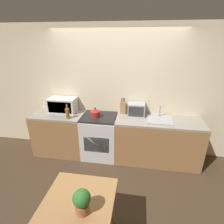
{
  "coord_description": "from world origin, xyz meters",
  "views": [
    {
      "loc": [
        0.44,
        -2.46,
        2.31
      ],
      "look_at": [
        -0.02,
        0.51,
        1.05
      ],
      "focal_mm": 28.0,
      "sensor_mm": 36.0,
      "label": 1
    }
  ],
  "objects_px": {
    "stove_range": "(100,136)",
    "kettle": "(95,113)",
    "toaster_oven": "(136,109)",
    "dining_table": "(79,209)",
    "bottle": "(68,113)",
    "microwave": "(63,105)"
  },
  "relations": [
    {
      "from": "stove_range",
      "to": "kettle",
      "type": "relative_size",
      "value": 4.6
    },
    {
      "from": "stove_range",
      "to": "toaster_oven",
      "type": "xyz_separation_m",
      "value": [
        0.72,
        0.16,
        0.58
      ]
    },
    {
      "from": "toaster_oven",
      "to": "dining_table",
      "type": "xyz_separation_m",
      "value": [
        -0.54,
        -1.98,
        -0.39
      ]
    },
    {
      "from": "microwave",
      "to": "toaster_oven",
      "type": "distance_m",
      "value": 1.52
    },
    {
      "from": "stove_range",
      "to": "dining_table",
      "type": "relative_size",
      "value": 1.17
    },
    {
      "from": "kettle",
      "to": "bottle",
      "type": "xyz_separation_m",
      "value": [
        -0.5,
        -0.16,
        0.03
      ]
    },
    {
      "from": "microwave",
      "to": "bottle",
      "type": "relative_size",
      "value": 1.97
    },
    {
      "from": "kettle",
      "to": "bottle",
      "type": "relative_size",
      "value": 0.69
    },
    {
      "from": "dining_table",
      "to": "toaster_oven",
      "type": "bearing_deg",
      "value": 74.84
    },
    {
      "from": "stove_range",
      "to": "bottle",
      "type": "bearing_deg",
      "value": -161.0
    },
    {
      "from": "stove_range",
      "to": "kettle",
      "type": "xyz_separation_m",
      "value": [
        -0.07,
        -0.03,
        0.54
      ]
    },
    {
      "from": "microwave",
      "to": "toaster_oven",
      "type": "bearing_deg",
      "value": 1.44
    },
    {
      "from": "stove_range",
      "to": "microwave",
      "type": "relative_size",
      "value": 1.61
    },
    {
      "from": "microwave",
      "to": "bottle",
      "type": "bearing_deg",
      "value": -53.99
    },
    {
      "from": "microwave",
      "to": "toaster_oven",
      "type": "height_order",
      "value": "microwave"
    },
    {
      "from": "stove_range",
      "to": "microwave",
      "type": "xyz_separation_m",
      "value": [
        -0.8,
        0.13,
        0.6
      ]
    },
    {
      "from": "stove_range",
      "to": "bottle",
      "type": "distance_m",
      "value": 0.82
    },
    {
      "from": "bottle",
      "to": "toaster_oven",
      "type": "xyz_separation_m",
      "value": [
        1.28,
        0.36,
        0.02
      ]
    },
    {
      "from": "stove_range",
      "to": "bottle",
      "type": "relative_size",
      "value": 3.16
    },
    {
      "from": "dining_table",
      "to": "microwave",
      "type": "bearing_deg",
      "value": 116.78
    },
    {
      "from": "bottle",
      "to": "kettle",
      "type": "bearing_deg",
      "value": 18.18
    },
    {
      "from": "kettle",
      "to": "microwave",
      "type": "relative_size",
      "value": 0.35
    }
  ]
}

